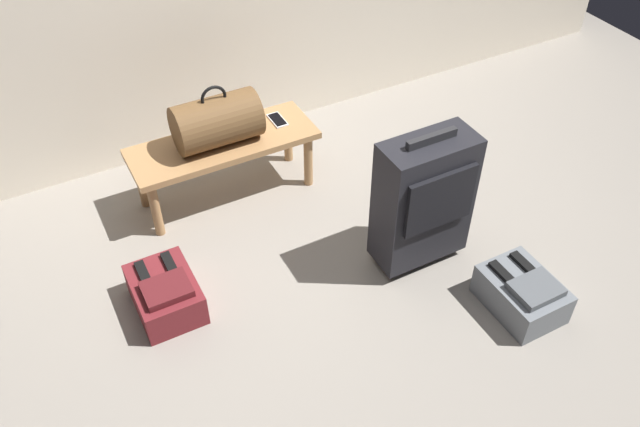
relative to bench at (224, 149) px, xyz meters
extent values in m
plane|color=gray|center=(0.20, -1.01, -0.31)|extent=(6.60, 6.60, 0.00)
cube|color=#A87A4C|center=(0.00, 0.00, 0.04)|extent=(1.00, 0.36, 0.04)
cylinder|color=#A87A4C|center=(-0.44, -0.13, -0.15)|extent=(0.05, 0.05, 0.33)
cylinder|color=#A87A4C|center=(0.44, -0.13, -0.15)|extent=(0.05, 0.05, 0.33)
cylinder|color=#A87A4C|center=(-0.44, 0.13, -0.15)|extent=(0.05, 0.05, 0.33)
cylinder|color=#A87A4C|center=(0.44, 0.13, -0.15)|extent=(0.05, 0.05, 0.33)
cylinder|color=brown|center=(-0.02, 0.00, 0.18)|extent=(0.44, 0.26, 0.26)
torus|color=black|center=(-0.02, 0.00, 0.32)|extent=(0.14, 0.02, 0.14)
cube|color=silver|center=(0.34, 0.04, 0.06)|extent=(0.07, 0.14, 0.01)
cube|color=black|center=(0.34, 0.04, 0.06)|extent=(0.06, 0.13, 0.00)
cube|color=black|center=(0.65, -0.90, 0.07)|extent=(0.45, 0.22, 0.66)
cube|color=black|center=(0.65, -1.03, 0.15)|extent=(0.36, 0.02, 0.30)
cube|color=#262628|center=(0.65, -0.90, 0.42)|extent=(0.25, 0.03, 0.04)
cylinder|color=black|center=(0.49, -0.83, -0.28)|extent=(0.02, 0.05, 0.05)
cylinder|color=black|center=(0.81, -0.83, -0.28)|extent=(0.02, 0.05, 0.05)
cube|color=maroon|center=(-0.56, -0.63, -0.22)|extent=(0.28, 0.38, 0.17)
cube|color=#55181C|center=(-0.56, -0.70, -0.12)|extent=(0.21, 0.17, 0.04)
cube|color=black|center=(-0.63, -0.56, -0.13)|extent=(0.04, 0.19, 0.02)
cube|color=black|center=(-0.50, -0.56, -0.13)|extent=(0.04, 0.19, 0.02)
cube|color=slate|center=(0.89, -1.41, -0.22)|extent=(0.28, 0.38, 0.17)
cube|color=#515559|center=(0.89, -1.47, -0.12)|extent=(0.21, 0.17, 0.04)
cube|color=black|center=(0.83, -1.34, -0.13)|extent=(0.04, 0.19, 0.02)
cube|color=black|center=(0.96, -1.34, -0.13)|extent=(0.04, 0.19, 0.02)
camera|label=1|loc=(-0.87, -2.72, 2.08)|focal=36.65mm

